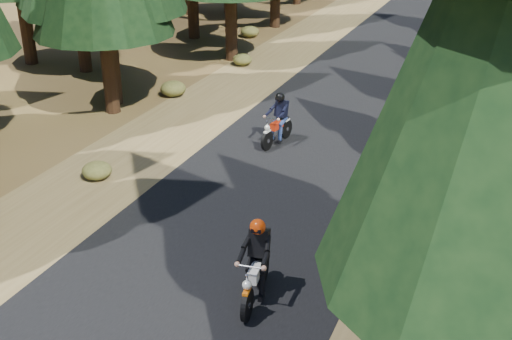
# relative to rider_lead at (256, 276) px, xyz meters

# --- Properties ---
(ground) EXTENTS (120.00, 120.00, 0.00)m
(ground) POSITION_rel_rider_lead_xyz_m (-1.36, 1.77, -0.56)
(ground) COLOR #4A311A
(ground) RESTS_ON ground
(road) EXTENTS (6.00, 100.00, 0.01)m
(road) POSITION_rel_rider_lead_xyz_m (-1.36, 6.77, -0.55)
(road) COLOR black
(road) RESTS_ON ground
(shoulder_l) EXTENTS (3.20, 100.00, 0.01)m
(shoulder_l) POSITION_rel_rider_lead_xyz_m (-5.96, 6.77, -0.56)
(shoulder_l) COLOR brown
(shoulder_l) RESTS_ON ground
(shoulder_r) EXTENTS (3.20, 100.00, 0.01)m
(shoulder_r) POSITION_rel_rider_lead_xyz_m (3.24, 6.77, -0.56)
(shoulder_r) COLOR brown
(shoulder_r) RESTS_ON ground
(understory_shrubs) EXTENTS (15.44, 32.09, 0.65)m
(understory_shrubs) POSITION_rel_rider_lead_xyz_m (-0.26, 8.52, -0.29)
(understory_shrubs) COLOR #474C1E
(understory_shrubs) RESTS_ON ground
(rider_lead) EXTENTS (0.81, 1.92, 1.66)m
(rider_lead) POSITION_rel_rider_lead_xyz_m (0.00, 0.00, 0.00)
(rider_lead) COLOR silver
(rider_lead) RESTS_ON road
(rider_follow) EXTENTS (0.79, 1.81, 1.56)m
(rider_follow) POSITION_rel_rider_lead_xyz_m (-2.43, 7.42, -0.03)
(rider_follow) COLOR #A7220B
(rider_follow) RESTS_ON road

